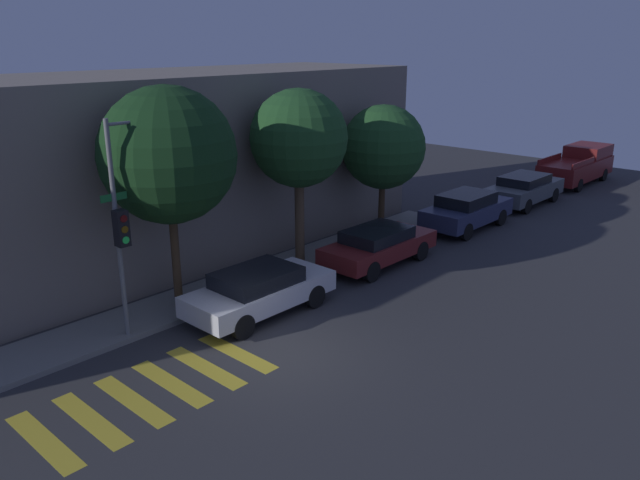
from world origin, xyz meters
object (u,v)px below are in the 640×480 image
sedan_middle (378,245)px  sedan_tail_of_row (524,189)px  traffic_light_pole (133,201)px  tree_far_end (383,147)px  sedan_far_end (467,210)px  tree_midblock (299,139)px  sedan_near_corner (259,290)px  pickup_truck (578,165)px  tree_near_corner (168,155)px

sedan_middle → sedan_tail_of_row: (11.11, 0.00, 0.05)m
traffic_light_pole → tree_far_end: size_ratio=1.11×
traffic_light_pole → sedan_middle: bearing=-8.7°
sedan_far_end → tree_midblock: tree_midblock is taller
traffic_light_pole → tree_midblock: size_ratio=0.95×
sedan_far_end → tree_midblock: size_ratio=0.75×
traffic_light_pole → sedan_middle: (8.35, -1.27, -2.90)m
sedan_near_corner → tree_midblock: bearing=28.1°
sedan_middle → tree_far_end: size_ratio=0.88×
traffic_light_pole → tree_far_end: 11.00m
sedan_far_end → sedan_near_corner: bearing=180.0°
sedan_far_end → sedan_middle: bearing=180.0°
tree_midblock → sedan_middle: bearing=-45.0°
traffic_light_pole → sedan_far_end: traffic_light_pole is taller
traffic_light_pole → pickup_truck: (25.82, -1.27, -2.66)m
sedan_middle → tree_midblock: bearing=135.0°
sedan_tail_of_row → tree_far_end: tree_far_end is taller
pickup_truck → tree_far_end: bearing=172.7°
sedan_near_corner → sedan_far_end: bearing=-0.0°
sedan_tail_of_row → tree_midblock: bearing=171.7°
sedan_middle → tree_midblock: (-1.90, 1.89, 3.63)m
sedan_tail_of_row → pickup_truck: bearing=0.0°
sedan_tail_of_row → pickup_truck: size_ratio=0.83×
sedan_near_corner → sedan_tail_of_row: 16.55m
tree_far_end → tree_midblock: bearing=-180.0°
sedan_middle → tree_far_end: tree_far_end is taller
sedan_far_end → tree_far_end: bearing=149.6°
tree_near_corner → tree_far_end: (9.47, 0.00, -0.95)m
pickup_truck → tree_far_end: (-14.84, 1.89, 2.56)m
tree_midblock → tree_far_end: (4.53, 0.00, -0.82)m
sedan_tail_of_row → sedan_middle: bearing=180.0°
sedan_far_end → tree_far_end: size_ratio=0.87×
tree_near_corner → tree_midblock: (4.94, -0.00, -0.12)m
traffic_light_pole → sedan_near_corner: traffic_light_pole is taller
sedan_middle → tree_near_corner: (-6.84, 1.89, 3.75)m
sedan_middle → sedan_far_end: (5.86, 0.00, 0.08)m
sedan_far_end → pickup_truck: 11.62m
sedan_middle → tree_midblock: 4.51m
sedan_far_end → pickup_truck: (11.61, 0.00, 0.16)m
traffic_light_pole → tree_near_corner: bearing=22.4°
sedan_near_corner → tree_midblock: (3.55, 1.89, 3.62)m
sedan_middle → pickup_truck: pickup_truck is taller
traffic_light_pole → tree_near_corner: 1.84m
pickup_truck → tree_far_end: tree_far_end is taller
sedan_middle → sedan_far_end: 5.86m
traffic_light_pole → sedan_middle: traffic_light_pole is taller
tree_near_corner → sedan_middle: bearing=-15.5°
tree_far_end → sedan_far_end: bearing=-30.4°
tree_far_end → sedan_middle: bearing=-144.3°
traffic_light_pole → sedan_tail_of_row: 19.70m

